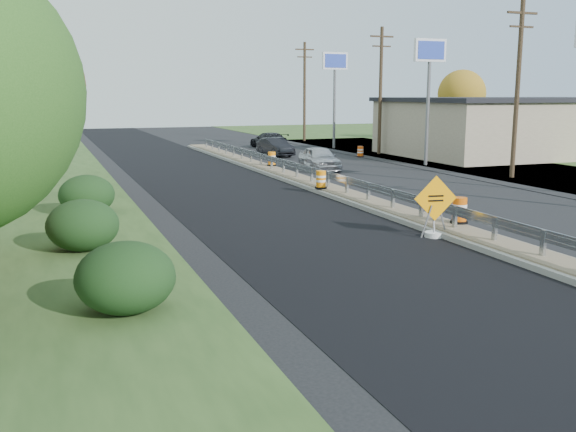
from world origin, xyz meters
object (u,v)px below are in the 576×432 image
object	(u,v)px
barrel_median_mid	(321,180)
car_dark_mid	(275,147)
car_silver	(319,158)
caution_sign	(435,222)
car_dark_far	(269,140)
barrel_median_near	(459,211)
barrel_median_far	(272,159)
barrel_shoulder_mid	(360,152)

from	to	relation	value
barrel_median_mid	car_dark_mid	bearing A→B (deg)	76.79
barrel_median_mid	car_silver	world-z (taller)	car_silver
caution_sign	car_dark_far	xyz separation A→B (m)	(6.40, 34.54, 0.16)
barrel_median_mid	car_silver	bearing A→B (deg)	66.81
barrel_median_near	car_silver	bearing A→B (deg)	81.87
barrel_median_near	barrel_median_mid	world-z (taller)	barrel_median_near
caution_sign	barrel_median_far	world-z (taller)	caution_sign
caution_sign	barrel_shoulder_mid	distance (m)	26.77
barrel_shoulder_mid	car_dark_far	xyz separation A→B (m)	(-3.70, 9.75, 0.29)
caution_sign	barrel_median_far	bearing A→B (deg)	93.92
barrel_shoulder_mid	car_silver	distance (m)	9.04
car_dark_far	caution_sign	bearing A→B (deg)	73.98
barrel_shoulder_mid	car_dark_mid	xyz separation A→B (m)	(-5.54, 2.93, 0.29)
barrel_median_near	barrel_median_mid	xyz separation A→B (m)	(-1.10, 9.08, -0.03)
caution_sign	car_silver	xyz separation A→B (m)	(3.95, 18.19, 0.21)
caution_sign	barrel_shoulder_mid	size ratio (longest dim) A/B	2.56
barrel_median_far	car_dark_mid	world-z (taller)	car_dark_mid
caution_sign	barrel_median_far	distance (m)	19.64
barrel_median_mid	barrel_shoulder_mid	distance (m)	17.89
caution_sign	barrel_shoulder_mid	world-z (taller)	caution_sign
barrel_median_far	caution_sign	bearing A→B (deg)	-94.09
caution_sign	barrel_median_mid	bearing A→B (deg)	95.96
barrel_median_near	barrel_shoulder_mid	size ratio (longest dim) A/B	1.12
car_dark_mid	barrel_median_near	bearing A→B (deg)	-101.73
barrel_median_near	car_silver	size ratio (longest dim) A/B	0.21
caution_sign	barrel_median_near	xyz separation A→B (m)	(1.45, 0.71, 0.14)
barrel_median_near	barrel_median_far	bearing A→B (deg)	90.15
barrel_median_mid	barrel_median_far	xyz separation A→B (m)	(1.05, 9.79, 0.01)
barrel_shoulder_mid	car_silver	size ratio (longest dim) A/B	0.19
barrel_median_near	car_dark_far	size ratio (longest dim) A/B	0.19
barrel_shoulder_mid	car_silver	xyz separation A→B (m)	(-6.15, -6.61, 0.34)
caution_sign	barrel_median_mid	distance (m)	9.80
car_dark_far	car_silver	bearing A→B (deg)	75.94
car_silver	car_dark_far	bearing A→B (deg)	86.05
car_silver	barrel_median_near	bearing A→B (deg)	-93.55
car_dark_far	barrel_median_mid	bearing A→B (deg)	70.74
barrel_shoulder_mid	car_dark_far	world-z (taller)	car_dark_far
caution_sign	car_silver	distance (m)	18.61
barrel_median_far	barrel_shoulder_mid	xyz separation A→B (m)	(8.70, 5.21, -0.26)
caution_sign	car_dark_mid	xyz separation A→B (m)	(4.56, 27.73, 0.15)
barrel_median_near	barrel_median_mid	size ratio (longest dim) A/B	1.07
car_dark_mid	barrel_shoulder_mid	bearing A→B (deg)	-33.08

